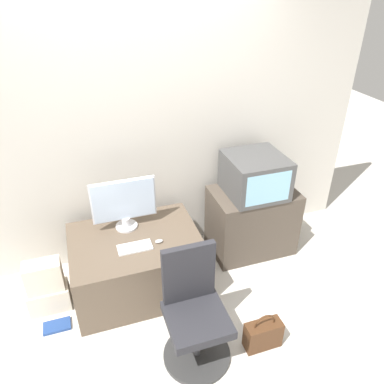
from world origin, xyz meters
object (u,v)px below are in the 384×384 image
at_px(mouse, 159,241).
at_px(office_chair, 195,315).
at_px(main_monitor, 124,204).
at_px(book, 57,326).
at_px(handbag, 263,334).
at_px(cardboard_box_lower, 50,298).
at_px(keyboard, 135,247).
at_px(crt_tv, 255,175).

xyz_separation_m(mouse, office_chair, (0.08, -0.69, -0.17)).
bearing_deg(mouse, main_monitor, 125.11).
distance_m(office_chair, book, 1.20).
distance_m(main_monitor, handbag, 1.54).
xyz_separation_m(mouse, handbag, (0.59, -0.82, -0.43)).
height_order(office_chair, cardboard_box_lower, office_chair).
bearing_deg(keyboard, mouse, 1.52).
bearing_deg(handbag, book, 155.61).
distance_m(mouse, book, 1.07).
xyz_separation_m(keyboard, crt_tv, (1.21, 0.29, 0.32)).
height_order(main_monitor, crt_tv, crt_tv).
distance_m(cardboard_box_lower, book, 0.26).
bearing_deg(handbag, keyboard, 134.30).
height_order(mouse, office_chair, office_chair).
distance_m(mouse, office_chair, 0.72).
height_order(keyboard, cardboard_box_lower, keyboard).
xyz_separation_m(keyboard, cardboard_box_lower, (-0.75, 0.10, -0.43)).
relative_size(office_chair, handbag, 2.75).
bearing_deg(mouse, office_chair, -83.42).
distance_m(keyboard, book, 0.90).
xyz_separation_m(main_monitor, crt_tv, (1.22, -0.03, 0.08)).
distance_m(main_monitor, cardboard_box_lower, 1.02).
relative_size(mouse, cardboard_box_lower, 0.20).
bearing_deg(crt_tv, office_chair, -133.51).
distance_m(main_monitor, keyboard, 0.40).
bearing_deg(cardboard_box_lower, mouse, -5.88).
bearing_deg(crt_tv, keyboard, -166.60).
xyz_separation_m(mouse, book, (-0.92, -0.14, -0.54)).
bearing_deg(keyboard, handbag, -45.70).
height_order(crt_tv, office_chair, crt_tv).
xyz_separation_m(keyboard, mouse, (0.21, 0.01, 0.01)).
distance_m(crt_tv, handbag, 1.39).
xyz_separation_m(handbag, book, (-1.50, 0.68, -0.11)).
relative_size(office_chair, cardboard_box_lower, 2.71).
distance_m(main_monitor, crt_tv, 1.23).
xyz_separation_m(keyboard, office_chair, (0.29, -0.69, -0.17)).
distance_m(handbag, book, 1.66).
bearing_deg(book, keyboard, 10.49).
relative_size(mouse, crt_tv, 0.13).
bearing_deg(main_monitor, cardboard_box_lower, -163.92).
height_order(crt_tv, book, crt_tv).
distance_m(keyboard, handbag, 1.21).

